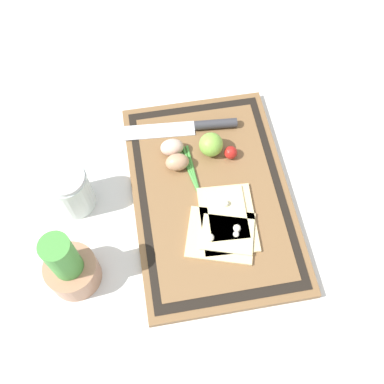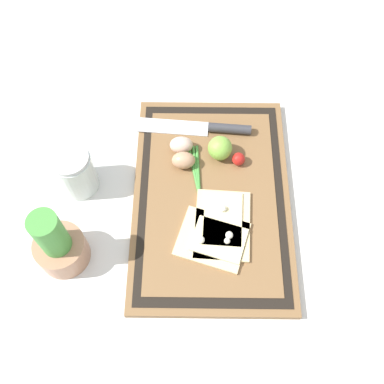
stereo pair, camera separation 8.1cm
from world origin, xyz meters
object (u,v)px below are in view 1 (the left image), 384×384
Objects in this scene: knife at (197,126)px; egg_brown at (177,162)px; pizza_slice_far at (223,235)px; lime at (211,145)px; herb_pot at (70,267)px; pizza_slice_near at (228,218)px; sauce_jar at (71,192)px; cherry_tomato_red at (231,152)px; egg_pink at (172,147)px.

egg_brown reaches higher than knife.
pizza_slice_far is 0.28m from knife.
egg_brown is 0.09m from lime.
herb_pot is at bearing 126.59° from lime.
pizza_slice_near is 3.14× the size of egg_brown.
sauce_jar reaches higher than egg_brown.
lime is 0.05m from cherry_tomato_red.
herb_pot is (-0.31, 0.30, 0.03)m from knife.
lime is 0.40m from herb_pot.
pizza_slice_far is 3.02× the size of lime.
sauce_jar is (-0.05, 0.36, 0.01)m from cherry_tomato_red.
herb_pot is 0.17m from sauce_jar.
cherry_tomato_red is 0.36m from sauce_jar.
lime is at bearing 1.20° from pizza_slice_near.
pizza_slice_near reaches higher than knife.
cherry_tomato_red is 0.17× the size of herb_pot.
knife is 9.54× the size of cherry_tomato_red.
pizza_slice_near is 0.04m from pizza_slice_far.
cherry_tomato_red reaches higher than pizza_slice_near.
sauce_jar is (-0.04, 0.23, 0.01)m from egg_brown.
cherry_tomato_red is at bearing -82.22° from sauce_jar.
herb_pot reaches higher than knife.
egg_brown is (0.18, 0.07, 0.01)m from pizza_slice_far.
egg_pink is 0.30× the size of herb_pot.
cherry_tomato_red is at bearing -16.17° from pizza_slice_far.
egg_pink is (0.19, 0.09, 0.01)m from pizza_slice_near.
knife is 0.33m from sauce_jar.
sauce_jar is (0.17, -0.01, -0.01)m from herb_pot.
pizza_slice_far is 1.45× the size of sauce_jar.
lime is at bearing -164.12° from knife.
egg_brown and egg_pink have the same top height.
pizza_slice_near is at bearing -178.80° from lime.
pizza_slice_near is at bearing -154.03° from egg_pink.
egg_pink is at bearing 75.52° from cherry_tomato_red.
pizza_slice_far is 0.58× the size of knife.
egg_pink reaches higher than pizza_slice_far.
cherry_tomato_red is at bearing -104.48° from egg_pink.
cherry_tomato_red is (-0.03, -0.13, -0.00)m from egg_pink.
pizza_slice_near is at bearing 166.06° from cherry_tomato_red.
sauce_jar reaches higher than pizza_slice_near.
herb_pot is (-0.21, 0.24, 0.02)m from egg_brown.
knife is 2.48× the size of sauce_jar.
cherry_tomato_red is (0.01, -0.12, -0.00)m from egg_brown.
knife is 0.11m from cherry_tomato_red.
herb_pot reaches higher than egg_brown.
sauce_jar is at bearing 102.39° from lime.
lime is at bearing 63.88° from cherry_tomato_red.
sauce_jar is at bearing 97.78° from cherry_tomato_red.
knife is (0.24, 0.02, 0.00)m from pizza_slice_near.
egg_pink is 0.13m from cherry_tomato_red.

